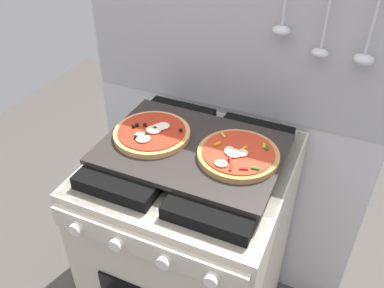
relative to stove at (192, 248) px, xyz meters
name	(u,v)px	position (x,y,z in m)	size (l,w,h in m)	color
kitchen_backsplash	(228,126)	(0.00, 0.34, 0.34)	(1.10, 0.09, 1.55)	silver
stove	(192,248)	(0.00, 0.00, 0.00)	(0.60, 0.64, 0.90)	beige
baking_tray	(192,149)	(0.00, 0.00, 0.46)	(0.54, 0.38, 0.02)	#2D2826
pizza_left	(152,133)	(-0.14, 0.00, 0.48)	(0.24, 0.24, 0.03)	tan
pizza_right	(238,154)	(0.14, 0.01, 0.48)	(0.24, 0.24, 0.03)	#C18947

